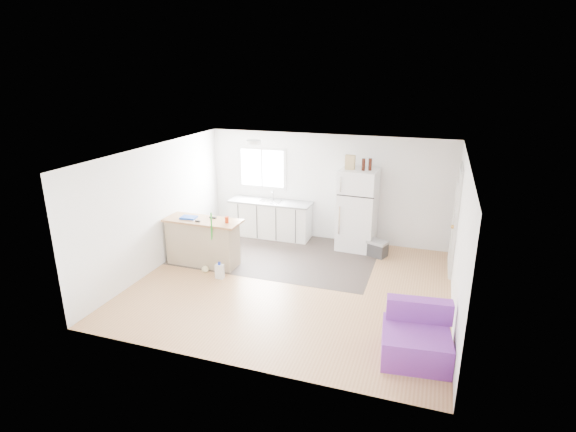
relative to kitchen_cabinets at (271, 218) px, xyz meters
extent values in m
cube|color=#AE7649|center=(1.25, -2.20, -0.44)|extent=(5.50, 5.00, 0.01)
cube|color=white|center=(1.25, -2.20, 1.97)|extent=(5.50, 5.00, 0.01)
cube|color=white|center=(1.25, 0.30, 0.77)|extent=(5.50, 0.01, 2.40)
cube|color=white|center=(1.25, -4.70, 0.77)|extent=(5.50, 0.01, 2.40)
cube|color=white|center=(-1.50, -2.20, 0.77)|extent=(0.01, 5.00, 2.40)
cube|color=white|center=(4.00, -2.20, 0.77)|extent=(0.01, 5.00, 2.40)
cube|color=#372D29|center=(0.52, -0.95, -0.43)|extent=(4.05, 2.50, 0.00)
cube|color=white|center=(-0.30, 0.29, 1.12)|extent=(1.18, 0.04, 0.98)
cube|color=white|center=(-0.30, 0.27, 1.12)|extent=(1.05, 0.01, 0.85)
cube|color=white|center=(-0.30, 0.26, 1.12)|extent=(0.03, 0.02, 0.85)
cube|color=white|center=(3.97, -0.65, 0.58)|extent=(0.05, 0.82, 2.03)
cube|color=white|center=(3.98, -0.65, 0.59)|extent=(0.03, 0.92, 2.10)
sphere|color=gold|center=(3.92, -0.97, 0.57)|extent=(0.07, 0.07, 0.07)
cylinder|color=white|center=(0.05, -1.00, 1.93)|extent=(0.30, 0.30, 0.07)
cube|color=white|center=(0.00, 0.00, -0.03)|extent=(1.85, 0.56, 0.82)
cube|color=slate|center=(0.00, 0.00, 0.40)|extent=(1.91, 0.60, 0.04)
cube|color=silver|center=(0.00, -0.03, 0.40)|extent=(0.51, 0.39, 0.06)
cube|color=tan|center=(-0.72, -1.90, 0.02)|extent=(1.40, 0.51, 0.90)
cube|color=#AF724B|center=(-0.69, -1.90, 0.48)|extent=(1.53, 0.60, 0.04)
cube|color=white|center=(2.02, -0.08, 0.44)|extent=(0.81, 0.76, 1.75)
cube|color=black|center=(2.02, -0.45, 0.83)|extent=(0.77, 0.05, 0.02)
cube|color=silver|center=(1.71, -0.45, 1.06)|extent=(0.03, 0.02, 0.32)
cube|color=silver|center=(1.71, -0.45, 0.28)|extent=(0.03, 0.02, 0.61)
cube|color=#313234|center=(2.51, -0.38, -0.29)|extent=(0.50, 0.42, 0.28)
cube|color=#939396|center=(2.51, -0.38, -0.12)|extent=(0.52, 0.44, 0.06)
cube|color=purple|center=(3.50, -3.77, -0.23)|extent=(0.97, 0.93, 0.42)
cube|color=purple|center=(3.50, -3.45, 0.14)|extent=(0.90, 0.30, 0.31)
cube|color=silver|center=(-0.11, -2.40, -0.30)|extent=(0.15, 0.11, 0.28)
cylinder|color=#182EAA|center=(-0.11, -2.40, -0.13)|extent=(0.05, 0.05, 0.05)
cylinder|color=green|center=(-0.39, -2.13, 0.20)|extent=(0.20, 0.29, 1.19)
sphere|color=beige|center=(-0.50, -2.25, -0.38)|extent=(0.14, 0.14, 0.14)
cylinder|color=red|center=(-0.16, -1.92, 0.56)|extent=(0.11, 0.11, 0.12)
cube|color=#1240AF|center=(-0.99, -1.92, 0.52)|extent=(0.32, 0.25, 0.04)
cube|color=black|center=(-0.54, -1.76, 0.52)|extent=(0.14, 0.06, 0.03)
cube|color=black|center=(-0.72, -2.05, 0.52)|extent=(0.11, 0.06, 0.03)
cube|color=#9E8A5A|center=(1.83, -0.16, 1.47)|extent=(0.20, 0.11, 0.30)
cylinder|color=#361209|center=(2.11, -0.17, 1.44)|extent=(0.07, 0.07, 0.25)
cylinder|color=#361209|center=(2.24, -0.12, 1.44)|extent=(0.07, 0.07, 0.25)
camera|label=1|loc=(3.54, -9.23, 3.30)|focal=28.00mm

